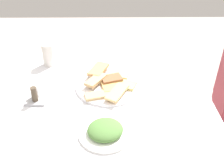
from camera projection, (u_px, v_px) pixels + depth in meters
name	position (u px, v px, depth m)	size (l,w,h in m)	color
dining_table	(114.00, 103.00, 1.29)	(1.14, 0.88, 0.72)	silver
pide_platter	(109.00, 84.00, 1.27)	(0.34, 0.32, 0.05)	white
salad_plate_greens	(105.00, 131.00, 1.00)	(0.21, 0.21, 0.05)	white
soda_can	(49.00, 55.00, 1.42)	(0.07, 0.07, 0.12)	silver
paper_napkin	(191.00, 159.00, 0.91)	(0.15, 0.15, 0.00)	white
fork	(186.00, 158.00, 0.91)	(0.18, 0.02, 0.01)	silver
spoon	(196.00, 158.00, 0.91)	(0.18, 0.02, 0.01)	silver
condiment_caddy	(36.00, 96.00, 1.17)	(0.09, 0.09, 0.08)	#B2B2B7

